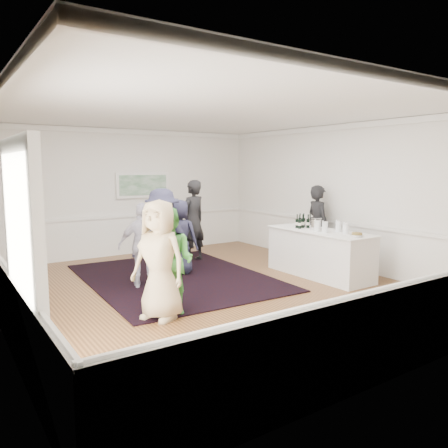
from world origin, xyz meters
TOP-DOWN VIEW (x-y plane):
  - floor at (0.00, 0.00)m, footprint 8.00×8.00m
  - ceiling at (0.00, 0.00)m, footprint 7.00×8.00m
  - wall_right at (3.50, 0.00)m, footprint 0.02×8.00m
  - wall_back at (0.00, 4.00)m, footprint 7.00×0.02m
  - wall_front at (0.00, -4.00)m, footprint 7.00×0.02m
  - wainscoting at (0.00, 0.00)m, footprint 7.00×8.00m
  - doorway at (-3.45, -1.90)m, footprint 0.10×1.78m
  - landscape_painting at (0.40, 3.95)m, footprint 1.44×0.06m
  - area_rug at (-0.15, 1.11)m, footprint 3.53×4.53m
  - serving_table at (2.43, -0.39)m, footprint 0.89×2.35m
  - bartender at (3.20, 0.43)m, footprint 0.57×0.75m
  - guest_tan at (-1.45, -0.90)m, footprint 0.93×1.04m
  - guest_green at (-1.20, -0.77)m, footprint 0.95×1.01m
  - guest_lilac at (-0.95, 0.82)m, footprint 1.01×0.68m
  - guest_dark_a at (-0.56, 0.82)m, footprint 1.20×0.70m
  - guest_dark_b at (0.95, 2.30)m, footprint 0.81×0.63m
  - guest_navy at (0.09, 1.38)m, footprint 0.90×0.90m
  - wine_bottles at (2.43, 0.12)m, footprint 0.40×0.31m
  - juice_pitchers at (2.42, -0.70)m, footprint 0.43×0.67m
  - ice_bucket at (2.45, -0.22)m, footprint 0.26×0.26m
  - nut_bowl at (2.40, -1.35)m, footprint 0.23×0.23m

SIDE VIEW (x-z plane):
  - floor at x=0.00m, z-range 0.00..0.00m
  - area_rug at x=-0.15m, z-range 0.00..0.02m
  - serving_table at x=2.43m, z-range 0.00..0.96m
  - wainscoting at x=0.00m, z-range 0.00..1.00m
  - guest_navy at x=0.09m, z-range 0.00..1.58m
  - guest_lilac at x=-0.95m, z-range 0.00..1.60m
  - guest_green at x=-1.20m, z-range 0.00..1.65m
  - guest_tan at x=-1.45m, z-range 0.00..1.79m
  - bartender at x=3.20m, z-range 0.00..1.84m
  - guest_dark_a at x=-0.56m, z-range 0.00..1.85m
  - guest_dark_b at x=0.95m, z-range 0.00..1.95m
  - nut_bowl at x=2.40m, z-range 0.95..1.03m
  - ice_bucket at x=2.45m, z-range 0.95..1.19m
  - juice_pitchers at x=2.42m, z-range 0.95..1.19m
  - wine_bottles at x=2.43m, z-range 0.95..1.26m
  - doorway at x=-3.45m, z-range 0.14..2.70m
  - wall_right at x=3.50m, z-range 0.00..3.20m
  - wall_back at x=0.00m, z-range 0.00..3.20m
  - wall_front at x=0.00m, z-range 0.00..3.20m
  - landscape_painting at x=0.40m, z-range 1.45..2.11m
  - ceiling at x=0.00m, z-range 3.19..3.21m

